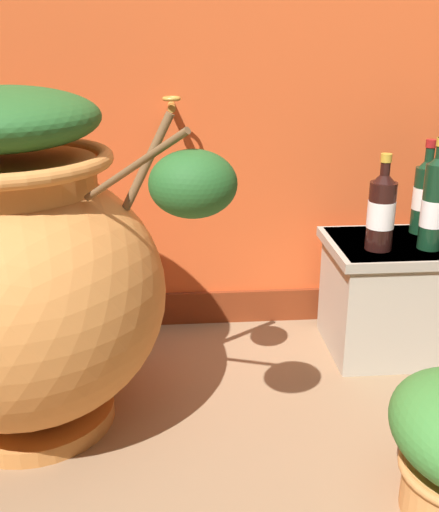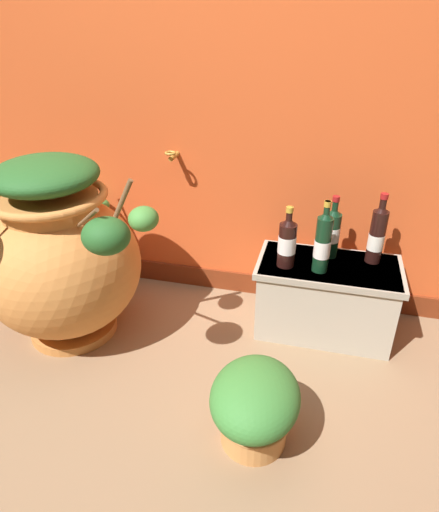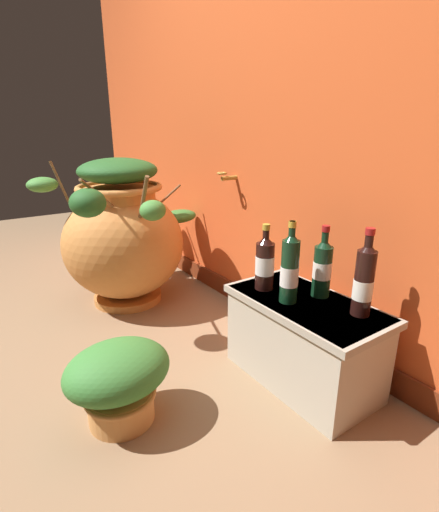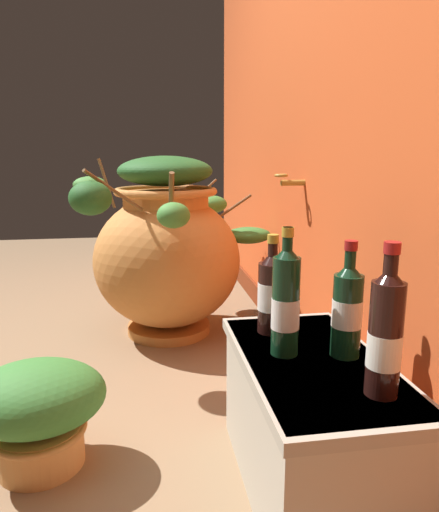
# 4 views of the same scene
# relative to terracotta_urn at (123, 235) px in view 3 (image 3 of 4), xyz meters

# --- Properties ---
(ground_plane) EXTENTS (7.00, 7.00, 0.00)m
(ground_plane) POSITION_rel_terracotta_urn_xyz_m (0.63, -0.55, -0.42)
(ground_plane) COLOR #896B4C
(back_wall) EXTENTS (4.40, 0.33, 2.60)m
(back_wall) POSITION_rel_terracotta_urn_xyz_m (0.63, 0.65, 0.87)
(back_wall) COLOR #D15123
(back_wall) RESTS_ON ground_plane
(terracotta_urn) EXTENTS (1.05, 0.99, 0.87)m
(terracotta_urn) POSITION_rel_terracotta_urn_xyz_m (0.00, 0.00, 0.00)
(terracotta_urn) COLOR #CC7F3D
(terracotta_urn) RESTS_ON ground_plane
(stone_ledge) EXTENTS (0.66, 0.35, 0.37)m
(stone_ledge) POSITION_rel_terracotta_urn_xyz_m (1.19, 0.31, -0.22)
(stone_ledge) COLOR #B2A893
(stone_ledge) RESTS_ON ground_plane
(wine_bottle_left) EXTENTS (0.07, 0.07, 0.33)m
(wine_bottle_left) POSITION_rel_terracotta_urn_xyz_m (1.15, 0.24, 0.09)
(wine_bottle_left) COLOR black
(wine_bottle_left) RESTS_ON stone_ledge
(wine_bottle_middle) EXTENTS (0.08, 0.08, 0.29)m
(wine_bottle_middle) POSITION_rel_terracotta_urn_xyz_m (0.99, 0.25, 0.07)
(wine_bottle_middle) COLOR black
(wine_bottle_middle) RESTS_ON stone_ledge
(wine_bottle_right) EXTENTS (0.08, 0.08, 0.30)m
(wine_bottle_right) POSITION_rel_terracotta_urn_xyz_m (1.18, 0.39, 0.08)
(wine_bottle_right) COLOR black
(wine_bottle_right) RESTS_ON stone_ledge
(wine_bottle_back) EXTENTS (0.07, 0.07, 0.33)m
(wine_bottle_back) POSITION_rel_terracotta_urn_xyz_m (1.38, 0.39, 0.09)
(wine_bottle_back) COLOR black
(wine_bottle_back) RESTS_ON stone_ledge
(potted_shrub) EXTENTS (0.32, 0.38, 0.31)m
(potted_shrub) POSITION_rel_terracotta_urn_xyz_m (0.98, -0.42, -0.25)
(potted_shrub) COLOR #D68E4C
(potted_shrub) RESTS_ON ground_plane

